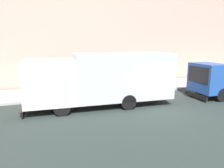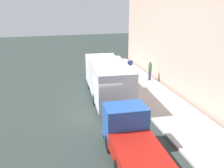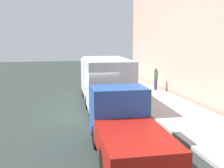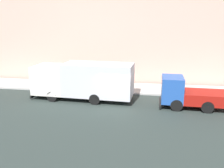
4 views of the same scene
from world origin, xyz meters
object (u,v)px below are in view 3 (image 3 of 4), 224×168
Objects in this scene: large_utility_truck at (104,78)px; pedestrian_standing at (133,83)px; pedestrian_walking at (156,78)px; traffic_cone_orange at (126,87)px; street_sign_post at (131,75)px; small_flatbed_truck at (126,127)px.

large_utility_truck is 4.85× the size of pedestrian_standing.
pedestrian_standing is at bearing -45.20° from pedestrian_walking.
traffic_cone_orange is (-2.37, 0.28, -0.64)m from pedestrian_walking.
pedestrian_walking is at bearing 39.46° from street_sign_post.
small_flatbed_truck is 11.87m from traffic_cone_orange.
traffic_cone_orange is at bearing 76.26° from small_flatbed_truck.
small_flatbed_truck is at bearing -126.33° from pedestrian_standing.
small_flatbed_truck is 1.93× the size of street_sign_post.
traffic_cone_orange is 0.23× the size of street_sign_post.
large_utility_truck is at bearing -158.96° from street_sign_post.
large_utility_truck is 3.21× the size of street_sign_post.
pedestrian_walking is (4.81, 3.04, -0.57)m from large_utility_truck.
traffic_cone_orange is at bearing -88.28° from pedestrian_walking.
large_utility_truck is 5.72m from pedestrian_walking.
street_sign_post is at bearing -140.77° from pedestrian_standing.
street_sign_post reaches higher than pedestrian_standing.
pedestrian_standing is (3.16, 9.34, -0.01)m from small_flatbed_truck.
pedestrian_standing is 2.93× the size of traffic_cone_orange.
pedestrian_standing is (2.39, 1.26, -0.60)m from large_utility_truck.
large_utility_truck reaches higher than small_flatbed_truck.
street_sign_post is (2.10, 0.81, 0.03)m from large_utility_truck.
pedestrian_walking is at bearing 65.35° from small_flatbed_truck.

